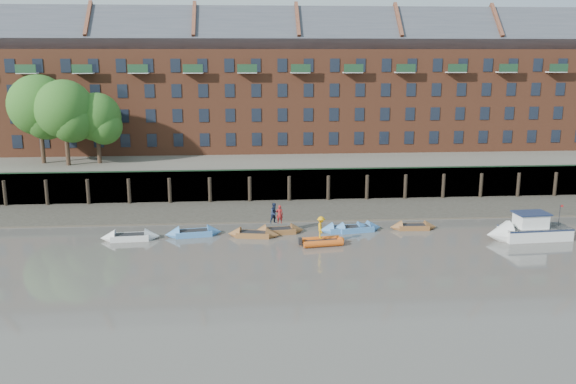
{
  "coord_description": "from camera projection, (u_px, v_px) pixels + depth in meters",
  "views": [
    {
      "loc": [
        -6.68,
        -38.34,
        14.67
      ],
      "look_at": [
        -2.86,
        12.0,
        3.2
      ],
      "focal_mm": 38.0,
      "sensor_mm": 36.0,
      "label": 1
    }
  ],
  "objects": [
    {
      "name": "person_rower_b",
      "position": [
        275.0,
        213.0,
        50.74
      ],
      "size": [
        1.05,
        0.97,
        1.74
      ],
      "primitive_type": "imported",
      "rotation": [
        0.0,
        0.0,
        0.48
      ],
      "color": "#19233F",
      "rests_on": "rowboat_3"
    },
    {
      "name": "person_rib_crew",
      "position": [
        321.0,
        227.0,
        47.6
      ],
      "size": [
        0.76,
        1.19,
        1.74
      ],
      "primitive_type": "imported",
      "rotation": [
        0.0,
        0.0,
        1.47
      ],
      "color": "orange",
      "rests_on": "rib_tender"
    },
    {
      "name": "rowboat_6",
      "position": [
        413.0,
        227.0,
        52.12
      ],
      "size": [
        4.06,
        1.31,
        1.17
      ],
      "rotation": [
        0.0,
        0.0,
        -0.04
      ],
      "color": "brown",
      "rests_on": "ground"
    },
    {
      "name": "person_rower_a",
      "position": [
        280.0,
        214.0,
        50.67
      ],
      "size": [
        0.59,
        0.4,
        1.58
      ],
      "primitive_type": "imported",
      "rotation": [
        0.0,
        0.0,
        3.09
      ],
      "color": "maroon",
      "rests_on": "rowboat_3"
    },
    {
      "name": "tree_cluster",
      "position": [
        61.0,
        109.0,
        63.74
      ],
      "size": [
        11.76,
        7.74,
        9.4
      ],
      "color": "#3A281C",
      "rests_on": "bank_terrace"
    },
    {
      "name": "rowboat_2",
      "position": [
        253.0,
        234.0,
        49.95
      ],
      "size": [
        4.42,
        1.98,
        1.24
      ],
      "rotation": [
        0.0,
        0.0,
        -0.18
      ],
      "color": "brown",
      "rests_on": "ground"
    },
    {
      "name": "rowboat_3",
      "position": [
        278.0,
        231.0,
        50.89
      ],
      "size": [
        4.43,
        1.7,
        1.26
      ],
      "rotation": [
        0.0,
        0.0,
        0.1
      ],
      "color": "brown",
      "rests_on": "ground"
    },
    {
      "name": "rowboat_1",
      "position": [
        193.0,
        233.0,
        50.22
      ],
      "size": [
        4.78,
        2.03,
        1.34
      ],
      "rotation": [
        0.0,
        0.0,
        0.15
      ],
      "color": "#437CB9",
      "rests_on": "ground"
    },
    {
      "name": "river_wall",
      "position": [
        308.0,
        184.0,
        62.43
      ],
      "size": [
        110.0,
        1.23,
        3.3
      ],
      "color": "#2D2A26",
      "rests_on": "ground"
    },
    {
      "name": "ground",
      "position": [
        344.0,
        277.0,
        41.03
      ],
      "size": [
        220.0,
        220.0,
        0.0
      ],
      "primitive_type": "plane",
      "color": "#59544D",
      "rests_on": "ground"
    },
    {
      "name": "motor_launch",
      "position": [
        522.0,
        231.0,
        49.19
      ],
      "size": [
        7.0,
        2.68,
        2.84
      ],
      "rotation": [
        0.0,
        0.0,
        3.21
      ],
      "color": "silver",
      "rests_on": "ground"
    },
    {
      "name": "mud_band",
      "position": [
        317.0,
        220.0,
        55.22
      ],
      "size": [
        110.0,
        1.6,
        0.1
      ],
      "primitive_type": "cube",
      "color": "#4C4336",
      "rests_on": "ground"
    },
    {
      "name": "bank_terrace",
      "position": [
        296.0,
        162.0,
        75.68
      ],
      "size": [
        110.0,
        28.0,
        3.2
      ],
      "primitive_type": "cube",
      "color": "#5E594D",
      "rests_on": "ground"
    },
    {
      "name": "rowboat_5",
      "position": [
        356.0,
        229.0,
        51.49
      ],
      "size": [
        4.68,
        2.1,
        1.31
      ],
      "rotation": [
        0.0,
        0.0,
        0.18
      ],
      "color": "#437CB9",
      "rests_on": "ground"
    },
    {
      "name": "rowboat_4",
      "position": [
        345.0,
        229.0,
        51.4
      ],
      "size": [
        4.52,
        1.63,
        1.29
      ],
      "rotation": [
        0.0,
        0.0,
        0.08
      ],
      "color": "#437CB9",
      "rests_on": "ground"
    },
    {
      "name": "rowboat_0",
      "position": [
        130.0,
        237.0,
        49.13
      ],
      "size": [
        4.76,
        1.66,
        1.36
      ],
      "rotation": [
        0.0,
        0.0,
        0.07
      ],
      "color": "silver",
      "rests_on": "ground"
    },
    {
      "name": "apartment_terrace",
      "position": [
        296.0,
        69.0,
        74.16
      ],
      "size": [
        80.6,
        15.56,
        20.98
      ],
      "color": "brown",
      "rests_on": "bank_terrace"
    },
    {
      "name": "foreshore",
      "position": [
        313.0,
        210.0,
        58.53
      ],
      "size": [
        110.0,
        8.0,
        0.5
      ],
      "primitive_type": "cube",
      "color": "#3D382F",
      "rests_on": "ground"
    },
    {
      "name": "rib_tender",
      "position": [
        323.0,
        241.0,
        47.9
      ],
      "size": [
        3.51,
        2.03,
        0.59
      ],
      "rotation": [
        0.0,
        0.0,
        0.14
      ],
      "color": "#CA5013",
      "rests_on": "ground"
    }
  ]
}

